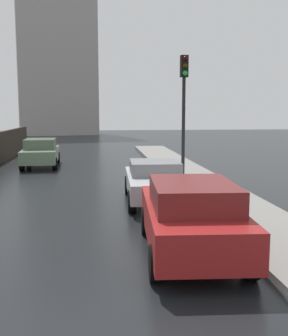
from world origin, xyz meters
TOP-DOWN VIEW (x-y plane):
  - car_silver_mid_road at (2.89, 10.49)m, footprint 1.93×4.07m
  - car_green_far_ahead at (-1.81, 19.42)m, footprint 1.90×4.07m
  - car_red_far_lane at (2.93, 5.60)m, footprint 2.03×4.26m
  - traffic_light at (4.16, 12.32)m, footprint 0.26×0.39m
  - distant_tower at (-3.67, 49.90)m, footprint 10.06×7.73m

SIDE VIEW (x-z plane):
  - car_silver_mid_road at x=2.89m, z-range 0.03..1.32m
  - car_green_far_ahead at x=-1.81m, z-range 0.02..1.46m
  - car_red_far_lane at x=2.93m, z-range 0.03..1.54m
  - traffic_light at x=4.16m, z-range 1.02..5.66m
  - distant_tower at x=-3.67m, z-range -2.64..25.26m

